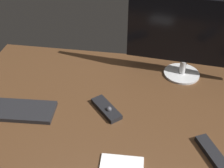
# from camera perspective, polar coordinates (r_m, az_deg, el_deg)

# --- Properties ---
(desk) EXTENTS (1.40, 0.84, 0.02)m
(desk) POSITION_cam_1_polar(r_m,az_deg,el_deg) (1.25, 0.44, -4.28)
(desk) COLOR #4C301C
(desk) RESTS_ON ground
(monitor) EXTENTS (0.56, 0.18, 0.39)m
(monitor) POSITION_cam_1_polar(r_m,az_deg,el_deg) (1.34, 15.28, 9.38)
(monitor) COLOR silver
(monitor) RESTS_ON desk
(keyboard) EXTENTS (0.36, 0.15, 0.02)m
(keyboard) POSITION_cam_1_polar(r_m,az_deg,el_deg) (1.27, -19.42, -5.01)
(keyboard) COLOR black
(keyboard) RESTS_ON desk
(media_remote) EXTENTS (0.15, 0.16, 0.04)m
(media_remote) POSITION_cam_1_polar(r_m,az_deg,el_deg) (1.20, -1.14, -5.03)
(media_remote) COLOR black
(media_remote) RESTS_ON desk
(tv_remote) EXTENTS (0.12, 0.18, 0.02)m
(tv_remote) POSITION_cam_1_polar(r_m,az_deg,el_deg) (1.10, 19.95, -13.40)
(tv_remote) COLOR black
(tv_remote) RESTS_ON desk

